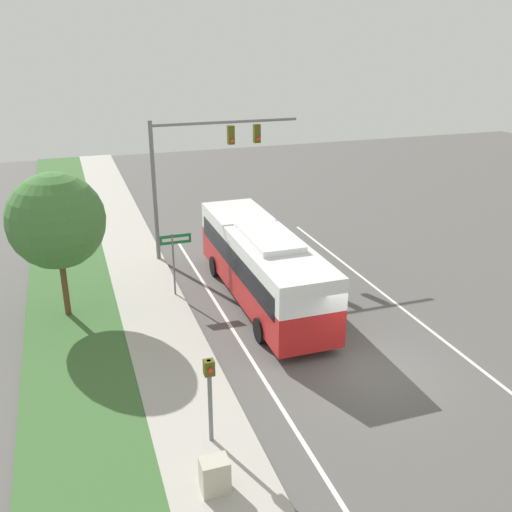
{
  "coord_description": "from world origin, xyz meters",
  "views": [
    {
      "loc": [
        -9.02,
        -14.46,
        10.66
      ],
      "look_at": [
        -1.6,
        7.3,
        1.66
      ],
      "focal_mm": 40.0,
      "sensor_mm": 36.0,
      "label": 1
    }
  ],
  "objects_px": {
    "bus": "(262,262)",
    "street_sign": "(175,253)",
    "utility_cabinet": "(215,475)",
    "signal_gantry": "(198,159)",
    "pedestrian_signal": "(210,387)"
  },
  "relations": [
    {
      "from": "street_sign",
      "to": "signal_gantry",
      "type": "bearing_deg",
      "value": 63.84
    },
    {
      "from": "bus",
      "to": "pedestrian_signal",
      "type": "bearing_deg",
      "value": -118.1
    },
    {
      "from": "bus",
      "to": "pedestrian_signal",
      "type": "xyz_separation_m",
      "value": [
        -4.35,
        -8.14,
        0.05
      ]
    },
    {
      "from": "bus",
      "to": "utility_cabinet",
      "type": "bearing_deg",
      "value": -115.35
    },
    {
      "from": "street_sign",
      "to": "utility_cabinet",
      "type": "distance_m",
      "value": 11.76
    },
    {
      "from": "signal_gantry",
      "to": "utility_cabinet",
      "type": "height_order",
      "value": "signal_gantry"
    },
    {
      "from": "bus",
      "to": "signal_gantry",
      "type": "relative_size",
      "value": 1.43
    },
    {
      "from": "utility_cabinet",
      "to": "bus",
      "type": "bearing_deg",
      "value": 64.65
    },
    {
      "from": "signal_gantry",
      "to": "street_sign",
      "type": "bearing_deg",
      "value": -116.16
    },
    {
      "from": "signal_gantry",
      "to": "bus",
      "type": "bearing_deg",
      "value": -79.06
    },
    {
      "from": "utility_cabinet",
      "to": "street_sign",
      "type": "bearing_deg",
      "value": 83.19
    },
    {
      "from": "bus",
      "to": "street_sign",
      "type": "bearing_deg",
      "value": 154.64
    },
    {
      "from": "signal_gantry",
      "to": "street_sign",
      "type": "height_order",
      "value": "signal_gantry"
    },
    {
      "from": "signal_gantry",
      "to": "utility_cabinet",
      "type": "bearing_deg",
      "value": -102.55
    },
    {
      "from": "pedestrian_signal",
      "to": "utility_cabinet",
      "type": "xyz_separation_m",
      "value": [
        -0.39,
        -1.86,
        -1.26
      ]
    }
  ]
}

